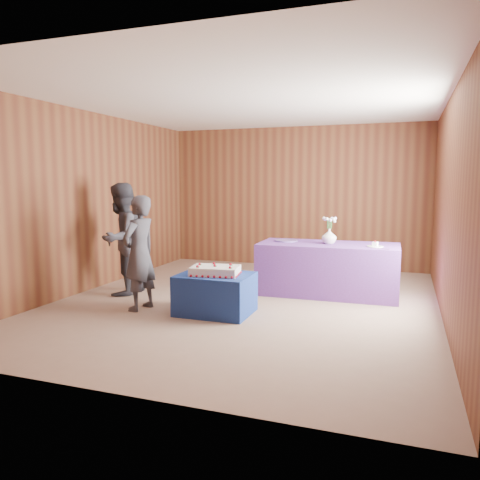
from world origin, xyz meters
The scene contains 13 objects.
ground centered at (0.00, 0.00, 0.00)m, with size 6.00×6.00×0.00m, color #896F5E.
room_shell centered at (0.00, 0.00, 1.80)m, with size 5.04×6.04×2.72m.
cake_table centered at (-0.18, -0.65, 0.25)m, with size 0.90×0.70×0.50m, color navy.
serving_table centered at (0.99, 0.85, 0.38)m, with size 2.00×0.90×0.75m, color #653799.
sheet_cake centered at (-0.17, -0.68, 0.55)m, with size 0.66×0.50×0.14m.
vase centered at (1.00, 0.85, 0.86)m, with size 0.21×0.21×0.22m, color silver.
flower_spray centered at (1.00, 0.85, 1.10)m, with size 0.21×0.20×0.16m.
platter centered at (0.34, 0.92, 0.76)m, with size 0.35×0.35×0.02m, color #684D9B.
plate centered at (1.65, 0.73, 0.76)m, with size 0.22×0.22×0.01m, color white.
cake_slice centered at (1.65, 0.72, 0.79)m, with size 0.08×0.08×0.08m.
knife centered at (1.73, 0.57, 0.75)m, with size 0.26×0.02×0.00m, color #B3B4B8.
guest_left centered at (-1.17, -0.80, 0.74)m, with size 0.54×0.35×1.48m, color #393A44.
guest_right centered at (-1.86, -0.16, 0.82)m, with size 0.79×0.62×1.63m, color #363641.
Camera 1 is at (2.03, -5.95, 1.64)m, focal length 35.00 mm.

